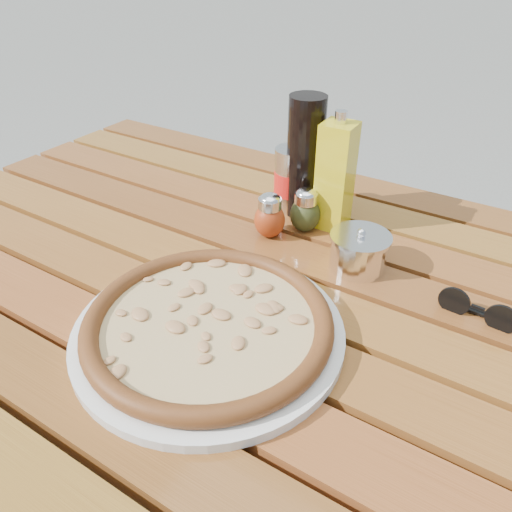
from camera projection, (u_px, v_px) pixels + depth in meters
The scene contains 10 objects.
table at pixel (250, 315), 0.82m from camera, with size 1.40×0.90×0.75m.
plate at pixel (209, 331), 0.66m from camera, with size 0.36×0.36×0.01m, color silver.
pizza at pixel (208, 323), 0.65m from camera, with size 0.40×0.40×0.03m.
pepper_shaker at pixel (270, 216), 0.86m from camera, with size 0.07×0.07×0.08m.
oregano_shaker at pixel (305, 211), 0.88m from camera, with size 0.06×0.06×0.08m.
dark_bottle at pixel (305, 157), 0.89m from camera, with size 0.07×0.07×0.22m, color black.
soda_can at pixel (292, 180), 0.93m from camera, with size 0.08×0.08×0.12m.
olive_oil_cruet at pixel (335, 176), 0.86m from camera, with size 0.06×0.06×0.21m.
parmesan_tin at pixel (359, 251), 0.78m from camera, with size 0.10×0.10×0.07m.
sunglasses at pixel (478, 310), 0.69m from camera, with size 0.11×0.03×0.04m.
Camera 1 is at (0.34, -0.52, 1.21)m, focal length 35.00 mm.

